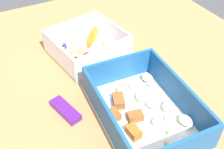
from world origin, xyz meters
The scene contains 4 objects.
table_surface centered at (0.00, 0.00, 1.00)cm, with size 80.00×80.00×2.00cm, color #9E7547.
pasta_container centered at (-12.85, -0.92, 3.94)cm, with size 22.68×16.54×6.29cm.
fruit_bowl centered at (8.97, 0.45, 4.02)cm, with size 16.59×17.34×5.90cm.
candy_bar centered at (-5.25, 11.26, 2.60)cm, with size 7.00×2.40×1.20cm, color #51197A.
Camera 1 is at (-39.20, 19.45, 40.72)cm, focal length 43.91 mm.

